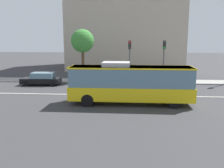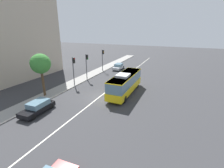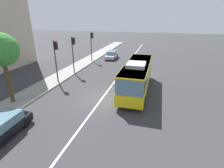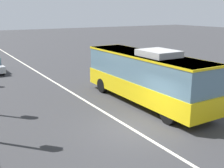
# 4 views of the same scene
# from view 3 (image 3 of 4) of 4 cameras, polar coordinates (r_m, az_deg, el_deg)

# --- Properties ---
(ground_plane) EXTENTS (160.00, 160.00, 0.00)m
(ground_plane) POSITION_cam_3_polar(r_m,az_deg,el_deg) (17.54, -3.32, -4.83)
(ground_plane) COLOR #333335
(sidewalk_kerb) EXTENTS (80.00, 2.83, 0.14)m
(sidewalk_kerb) POSITION_cam_3_polar(r_m,az_deg,el_deg) (21.08, -23.54, -1.82)
(sidewalk_kerb) COLOR gray
(sidewalk_kerb) RESTS_ON ground_plane
(lane_centre_line) EXTENTS (76.00, 0.16, 0.01)m
(lane_centre_line) POSITION_cam_3_polar(r_m,az_deg,el_deg) (17.53, -3.32, -4.81)
(lane_centre_line) COLOR silver
(lane_centre_line) RESTS_ON ground_plane
(transit_bus) EXTENTS (10.01, 2.55, 3.46)m
(transit_bus) POSITION_cam_3_polar(r_m,az_deg,el_deg) (18.89, 8.24, 2.88)
(transit_bus) COLOR yellow
(transit_bus) RESTS_ON ground_plane
(sedan_silver) EXTENTS (4.57, 1.99, 1.46)m
(sedan_silver) POSITION_cam_3_polar(r_m,az_deg,el_deg) (34.43, -0.09, 9.65)
(sedan_silver) COLOR #B7BABF
(sedan_silver) RESTS_ON ground_plane
(sedan_black) EXTENTS (4.57, 1.99, 1.46)m
(sedan_black) POSITION_cam_3_polar(r_m,az_deg,el_deg) (14.21, -33.00, -12.07)
(sedan_black) COLOR black
(sedan_black) RESTS_ON ground_plane
(traffic_light_near_corner) EXTENTS (0.34, 0.62, 5.20)m
(traffic_light_near_corner) POSITION_cam_3_polar(r_m,az_deg,el_deg) (31.83, -6.71, 13.73)
(traffic_light_near_corner) COLOR #47474C
(traffic_light_near_corner) RESTS_ON ground_plane
(traffic_light_mid_block) EXTENTS (0.33, 0.62, 5.20)m
(traffic_light_mid_block) POSITION_cam_3_polar(r_m,az_deg,el_deg) (21.60, -18.05, 9.22)
(traffic_light_mid_block) COLOR #47474C
(traffic_light_mid_block) RESTS_ON ground_plane
(traffic_light_far_corner) EXTENTS (0.32, 0.62, 5.20)m
(traffic_light_far_corner) POSITION_cam_3_polar(r_m,az_deg,el_deg) (24.91, -12.67, 11.25)
(traffic_light_far_corner) COLOR #47474C
(traffic_light_far_corner) RESTS_ON ground_plane
(street_tree_kerbside_left) EXTENTS (2.92, 2.92, 6.57)m
(street_tree_kerbside_left) POSITION_cam_3_polar(r_m,az_deg,el_deg) (17.77, -32.83, 9.32)
(street_tree_kerbside_left) COLOR #4C3823
(street_tree_kerbside_left) RESTS_ON ground_plane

